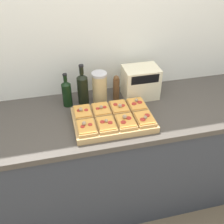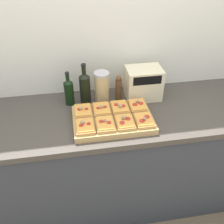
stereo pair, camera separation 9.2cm
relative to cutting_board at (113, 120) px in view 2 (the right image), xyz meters
name	(u,v)px [view 2 (the right image)]	position (x,y,z in m)	size (l,w,h in m)	color
wall_back	(108,44)	(0.05, 0.46, 0.33)	(6.00, 0.06, 2.50)	silver
kitchen_counter	(116,158)	(0.05, 0.11, -0.47)	(2.63, 0.67, 0.90)	#333842
cutting_board	(113,120)	(0.00, 0.00, 0.00)	(0.51, 0.34, 0.04)	tan
pizza_slice_back_left	(83,111)	(-0.18, 0.08, 0.04)	(0.11, 0.15, 0.05)	tan
pizza_slice_back_midleft	(102,109)	(-0.06, 0.08, 0.04)	(0.11, 0.15, 0.05)	tan
pizza_slice_back_midright	(120,107)	(0.06, 0.08, 0.04)	(0.11, 0.15, 0.05)	tan
pizza_slice_back_right	(138,106)	(0.18, 0.08, 0.04)	(0.11, 0.15, 0.05)	tan
pizza_slice_front_left	(85,126)	(-0.18, -0.08, 0.04)	(0.11, 0.15, 0.05)	tan
pizza_slice_front_midleft	(105,124)	(-0.06, -0.08, 0.04)	(0.11, 0.15, 0.05)	tan
pizza_slice_front_midright	(125,122)	(0.06, -0.08, 0.04)	(0.11, 0.15, 0.06)	tan
pizza_slice_front_right	(144,120)	(0.18, -0.08, 0.04)	(0.11, 0.15, 0.05)	tan
olive_oil_bottle	(69,91)	(-0.26, 0.27, 0.08)	(0.07, 0.07, 0.25)	black
wine_bottle	(85,87)	(-0.15, 0.27, 0.10)	(0.08, 0.08, 0.30)	black
grain_jar_tall	(102,87)	(-0.03, 0.27, 0.09)	(0.11, 0.11, 0.23)	tan
pepper_mill	(119,88)	(0.09, 0.27, 0.07)	(0.05, 0.05, 0.19)	brown
toaster_oven	(143,83)	(0.27, 0.27, 0.09)	(0.27, 0.18, 0.23)	beige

